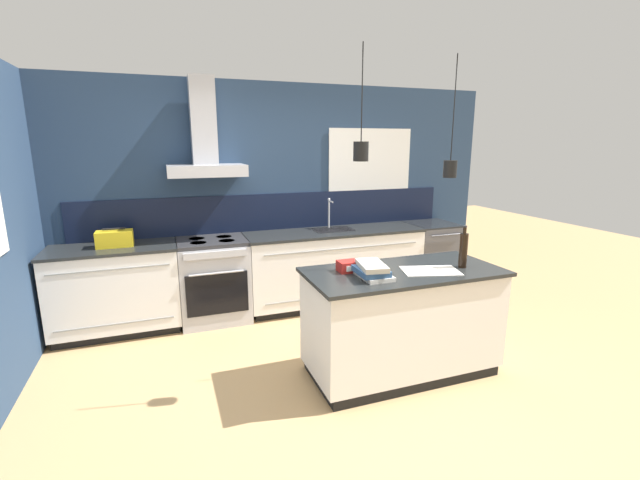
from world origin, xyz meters
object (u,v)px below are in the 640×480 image
at_px(book_stack, 372,270).
at_px(red_supply_box, 349,266).
at_px(oven_range, 214,280).
at_px(dishwasher, 430,257).
at_px(yellow_toolbox, 115,239).
at_px(bottle_on_island, 463,250).

relative_size(book_stack, red_supply_box, 1.94).
xyz_separation_m(oven_range, dishwasher, (2.78, 0.00, -0.00)).
xyz_separation_m(oven_range, book_stack, (1.01, -1.78, 0.51)).
xyz_separation_m(oven_range, yellow_toolbox, (-0.94, 0.00, 0.54)).
relative_size(dishwasher, book_stack, 2.55).
relative_size(bottle_on_island, red_supply_box, 1.92).
bearing_deg(bottle_on_island, dishwasher, 62.58).
distance_m(dishwasher, red_supply_box, 2.49).
bearing_deg(oven_range, red_supply_box, -59.74).
bearing_deg(yellow_toolbox, bottle_on_island, -32.81).
height_order(book_stack, yellow_toolbox, yellow_toolbox).
height_order(dishwasher, red_supply_box, red_supply_box).
distance_m(oven_range, red_supply_box, 1.89).
bearing_deg(bottle_on_island, red_supply_box, 166.79).
xyz_separation_m(oven_range, bottle_on_island, (1.85, -1.79, 0.61)).
distance_m(oven_range, book_stack, 2.11).
distance_m(red_supply_box, yellow_toolbox, 2.44).
relative_size(dishwasher, bottle_on_island, 2.58).
relative_size(oven_range, red_supply_box, 4.94).
distance_m(book_stack, yellow_toolbox, 2.65).
height_order(book_stack, red_supply_box, book_stack).
bearing_deg(yellow_toolbox, red_supply_box, -40.37).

